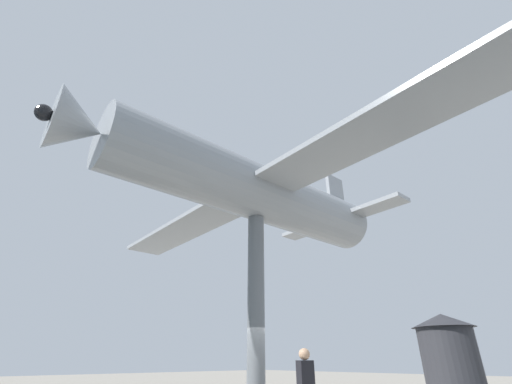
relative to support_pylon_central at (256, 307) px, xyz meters
The scene contains 4 objects.
support_pylon_central is the anchor object (origin of this frame).
suspended_airplane 4.23m from the support_pylon_central, 86.08° to the left, with size 20.70×13.29×3.48m.
visitor_person 3.34m from the support_pylon_central, 163.11° to the left, with size 0.31×0.44×1.85m.
info_kiosk 6.36m from the support_pylon_central, behind, with size 1.10×1.10×2.36m.
Camera 1 is at (-8.42, 8.18, 1.58)m, focal length 24.00 mm.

